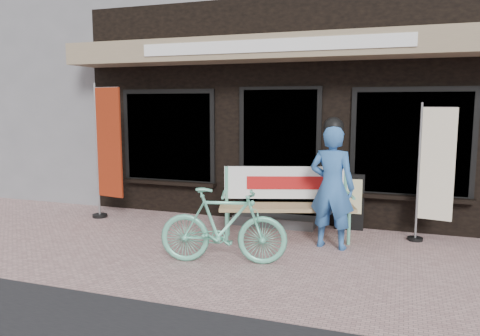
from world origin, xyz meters
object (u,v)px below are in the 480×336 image
at_px(bench, 286,197).
at_px(bicycle, 223,226).
at_px(menu_stand, 349,201).
at_px(nobori_cream, 434,172).
at_px(nobori_red, 107,150).
at_px(person, 332,185).

distance_m(bench, bicycle, 1.39).
bearing_deg(menu_stand, nobori_cream, -19.62).
relative_size(nobori_red, nobori_cream, 1.16).
relative_size(nobori_cream, menu_stand, 2.25).
bearing_deg(person, bicycle, -129.25).
xyz_separation_m(person, nobori_cream, (1.28, 0.69, 0.14)).
xyz_separation_m(bench, bicycle, (-0.46, -1.31, -0.14)).
height_order(bench, menu_stand, bench).
bearing_deg(nobori_cream, nobori_red, -166.07).
relative_size(person, nobori_cream, 0.90).
distance_m(nobori_cream, menu_stand, 1.32).
bearing_deg(nobori_cream, bicycle, -133.91).
bearing_deg(bicycle, person, -59.82).
distance_m(nobori_red, nobori_cream, 5.06).
height_order(bench, nobori_red, nobori_red).
bearing_deg(nobori_red, nobori_cream, 13.07).
distance_m(bicycle, menu_stand, 2.43).
bearing_deg(menu_stand, nobori_red, -174.99).
bearing_deg(person, nobori_cream, 35.80).
height_order(person, nobori_cream, nobori_cream).
distance_m(bench, menu_stand, 1.12).
bearing_deg(menu_stand, person, -101.84).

